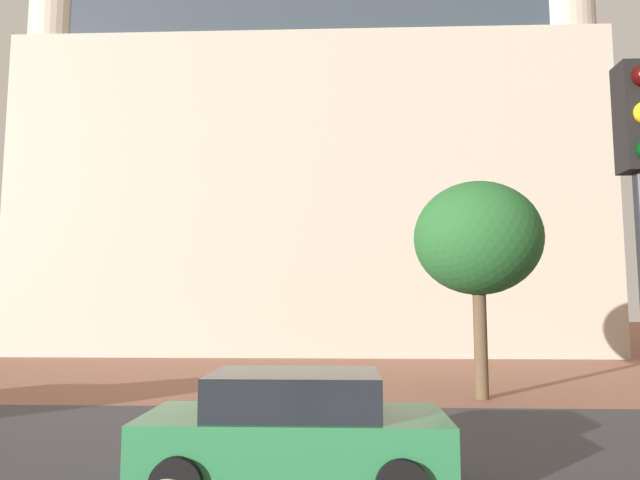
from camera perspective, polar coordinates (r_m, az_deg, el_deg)
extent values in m
plane|color=#93604C|center=(11.48, 0.43, -18.64)|extent=(120.00, 120.00, 0.00)
cube|color=#38383D|center=(9.89, 0.11, -20.66)|extent=(120.00, 8.12, 0.00)
cube|color=#B2A893|center=(32.71, -0.72, 2.73)|extent=(28.06, 14.32, 15.12)
cube|color=#2D3842|center=(35.16, -0.70, 16.97)|extent=(25.82, 13.18, 2.40)
cube|color=#B2A893|center=(34.22, 2.45, 13.20)|extent=(4.53, 4.53, 27.69)
cylinder|color=#B2A893|center=(30.85, -25.41, 6.53)|extent=(2.80, 2.80, 17.91)
cylinder|color=#B2A893|center=(29.57, 23.95, 7.91)|extent=(2.80, 2.80, 18.83)
cube|color=#287042|center=(8.04, -2.56, -19.83)|extent=(4.03, 1.75, 0.80)
cube|color=black|center=(7.91, -2.54, -15.08)|extent=(2.26, 1.54, 0.55)
cylinder|color=black|center=(8.95, 7.01, -20.07)|extent=(0.64, 0.22, 0.64)
cylinder|color=black|center=(9.14, -10.95, -19.71)|extent=(0.64, 0.22, 0.64)
cube|color=black|center=(5.35, 29.27, 10.68)|extent=(0.28, 0.24, 0.90)
cylinder|color=brown|center=(15.36, 15.88, -9.97)|extent=(0.34, 0.34, 2.81)
ellipsoid|color=#235B28|center=(15.41, 15.58, 0.19)|extent=(3.31, 3.31, 2.98)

